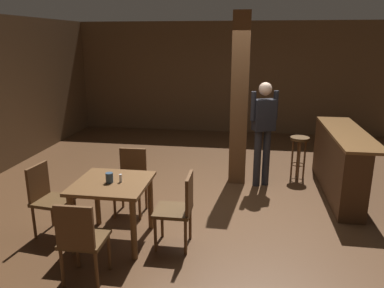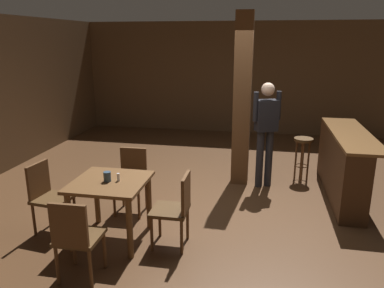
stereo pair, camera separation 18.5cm
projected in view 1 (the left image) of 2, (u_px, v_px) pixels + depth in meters
name	position (u px, v px, depth m)	size (l,w,h in m)	color
ground_plane	(212.00, 201.00, 5.70)	(10.80, 10.80, 0.00)	#4C301C
wall_back	(231.00, 78.00, 9.59)	(8.00, 0.10, 2.80)	brown
pillar	(239.00, 101.00, 6.11)	(0.28, 0.28, 2.80)	brown
dining_table	(113.00, 193.00, 4.42)	(0.86, 0.86, 0.76)	brown
chair_east	(179.00, 207.00, 4.32)	(0.42, 0.42, 0.89)	#4C3319
chair_west	(48.00, 196.00, 4.61)	(0.47, 0.47, 0.89)	#4C3319
chair_north	(131.00, 178.00, 5.22)	(0.43, 0.43, 0.89)	#4C3319
chair_south	(81.00, 238.00, 3.64)	(0.43, 0.43, 0.89)	#4C3319
napkin_cup	(109.00, 178.00, 4.35)	(0.09, 0.09, 0.12)	#33475B
salt_shaker	(121.00, 178.00, 4.36)	(0.03, 0.03, 0.10)	silver
standing_person	(263.00, 127.00, 6.04)	(0.46, 0.32, 1.72)	black
bar_counter	(338.00, 162.00, 5.89)	(0.56, 2.23, 1.00)	brown
bar_stool_near	(299.00, 148.00, 6.48)	(0.32, 0.32, 0.74)	#4C3319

